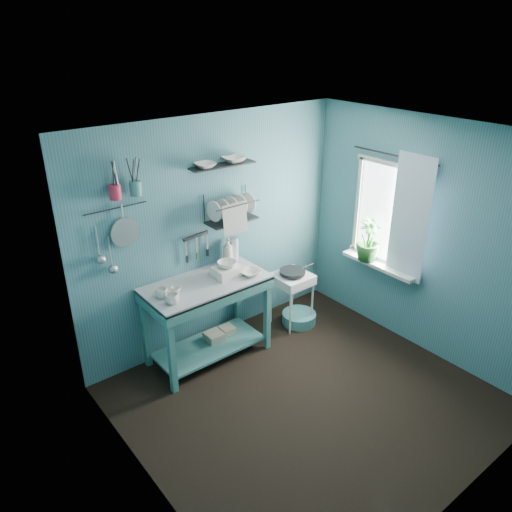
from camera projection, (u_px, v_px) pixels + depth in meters
floor at (307, 400)px, 4.79m from camera, size 3.20×3.20×0.00m
ceiling at (322, 138)px, 3.73m from camera, size 3.20×3.20×0.00m
wall_back at (214, 233)px, 5.32m from camera, size 3.20×0.00×3.20m
wall_front at (478, 373)px, 3.20m from camera, size 3.20×0.00×3.20m
wall_left at (143, 356)px, 3.35m from camera, size 0.00×3.00×3.00m
wall_right at (424, 239)px, 5.16m from camera, size 0.00×3.00×3.00m
work_counter at (208, 320)px, 5.23m from camera, size 1.30×0.68×0.90m
mug_left at (172, 299)px, 4.64m from camera, size 0.12×0.12×0.10m
mug_mid at (176, 292)px, 4.77m from camera, size 0.14×0.14×0.09m
mug_right at (162, 293)px, 4.74m from camera, size 0.17×0.17×0.10m
wash_tub at (227, 271)px, 5.15m from camera, size 0.28×0.22×0.10m
tub_bowl at (227, 264)px, 5.11m from camera, size 0.20×0.19×0.06m
soap_bottle at (228, 251)px, 5.36m from camera, size 0.11×0.12×0.30m
water_bottle at (234, 249)px, 5.43m from camera, size 0.09×0.09×0.28m
counter_bowl at (250, 272)px, 5.18m from camera, size 0.22×0.22×0.05m
hotplate_stand at (291, 299)px, 5.88m from camera, size 0.47×0.47×0.65m
frying_pan at (292, 272)px, 5.73m from camera, size 0.30×0.30×0.03m
knife_strip at (196, 236)px, 5.14m from camera, size 0.32×0.06×0.03m
dish_rack at (232, 207)px, 5.18m from camera, size 0.57×0.28×0.32m
upper_shelf at (222, 165)px, 4.97m from camera, size 0.71×0.23×0.01m
shelf_bowl_left at (205, 167)px, 4.85m from camera, size 0.20×0.20×0.05m
shelf_bowl_right at (234, 152)px, 5.00m from camera, size 0.24×0.24×0.06m
utensil_cup_magenta at (115, 192)px, 4.36m from camera, size 0.11×0.11×0.13m
utensil_cup_teal at (135, 188)px, 4.47m from camera, size 0.11×0.11×0.13m
colander at (125, 232)px, 4.59m from camera, size 0.28×0.03×0.28m
ladle_outer at (97, 241)px, 4.46m from camera, size 0.01×0.01×0.30m
ladle_inner at (110, 252)px, 4.57m from camera, size 0.01×0.01×0.30m
hook_rail at (116, 208)px, 4.47m from camera, size 0.60×0.01×0.01m
window_glass at (389, 214)px, 5.41m from camera, size 0.00×1.10×1.10m
windowsill at (379, 265)px, 5.61m from camera, size 0.16×0.95×0.04m
curtain at (410, 219)px, 5.14m from camera, size 0.00×1.35×1.35m
curtain_rod at (394, 155)px, 5.11m from camera, size 0.02×1.05×0.02m
potted_plant at (369, 240)px, 5.58m from camera, size 0.30×0.30×0.49m
storage_tin_large at (214, 341)px, 5.47m from camera, size 0.18×0.18×0.22m
storage_tin_small at (227, 335)px, 5.61m from camera, size 0.15×0.15×0.20m
floor_basin at (299, 318)px, 5.99m from camera, size 0.41×0.41×0.13m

